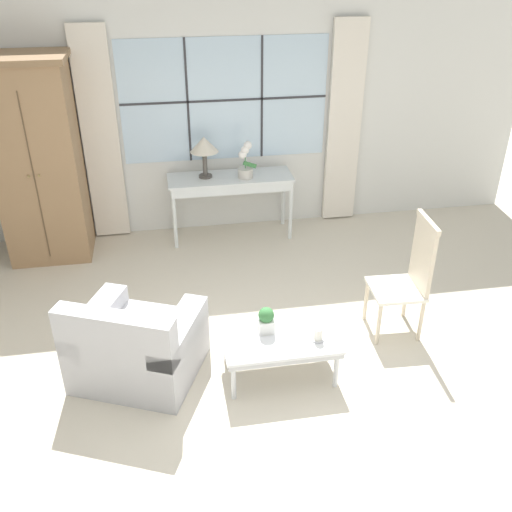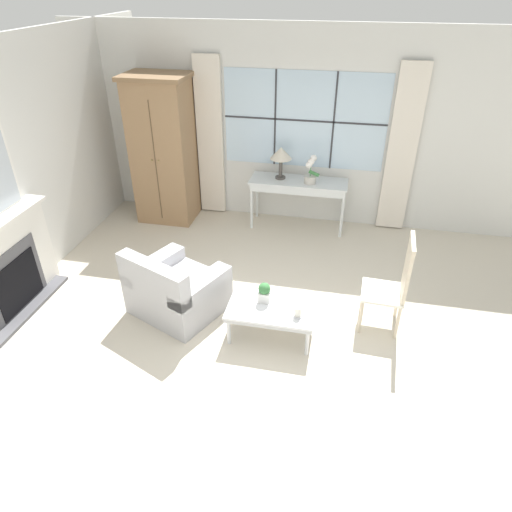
{
  "view_description": "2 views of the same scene",
  "coord_description": "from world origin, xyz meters",
  "px_view_note": "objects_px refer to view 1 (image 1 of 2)",
  "views": [
    {
      "loc": [
        -0.75,
        -3.34,
        3.15
      ],
      "look_at": [
        -0.08,
        0.51,
        0.94
      ],
      "focal_mm": 40.0,
      "sensor_mm": 36.0,
      "label": 1
    },
    {
      "loc": [
        0.66,
        -3.5,
        3.33
      ],
      "look_at": [
        -0.15,
        0.38,
        0.85
      ],
      "focal_mm": 32.0,
      "sensor_mm": 36.0,
      "label": 2
    }
  ],
  "objects_px": {
    "pillar_candle": "(318,335)",
    "side_chair_wooden": "(410,273)",
    "armchair_upholstered": "(137,348)",
    "potted_plant_small": "(266,320)",
    "armoire": "(38,161)",
    "coffee_table": "(280,340)",
    "potted_orchid": "(245,163)",
    "console_table": "(231,183)",
    "table_lamp": "(204,146)"
  },
  "relations": [
    {
      "from": "table_lamp",
      "to": "armchair_upholstered",
      "type": "bearing_deg",
      "value": -108.66
    },
    {
      "from": "pillar_candle",
      "to": "side_chair_wooden",
      "type": "bearing_deg",
      "value": 27.65
    },
    {
      "from": "side_chair_wooden",
      "to": "potted_plant_small",
      "type": "height_order",
      "value": "side_chair_wooden"
    },
    {
      "from": "console_table",
      "to": "side_chair_wooden",
      "type": "xyz_separation_m",
      "value": [
        1.29,
        -2.11,
        -0.07
      ]
    },
    {
      "from": "potted_orchid",
      "to": "side_chair_wooden",
      "type": "xyz_separation_m",
      "value": [
        1.12,
        -2.05,
        -0.32
      ]
    },
    {
      "from": "console_table",
      "to": "armchair_upholstered",
      "type": "relative_size",
      "value": 1.2
    },
    {
      "from": "table_lamp",
      "to": "side_chair_wooden",
      "type": "distance_m",
      "value": 2.7
    },
    {
      "from": "armchair_upholstered",
      "to": "potted_plant_small",
      "type": "distance_m",
      "value": 1.06
    },
    {
      "from": "potted_orchid",
      "to": "armchair_upholstered",
      "type": "relative_size",
      "value": 0.36
    },
    {
      "from": "console_table",
      "to": "table_lamp",
      "type": "height_order",
      "value": "table_lamp"
    },
    {
      "from": "armchair_upholstered",
      "to": "potted_plant_small",
      "type": "xyz_separation_m",
      "value": [
        1.03,
        -0.1,
        0.22
      ]
    },
    {
      "from": "console_table",
      "to": "side_chair_wooden",
      "type": "height_order",
      "value": "side_chair_wooden"
    },
    {
      "from": "coffee_table",
      "to": "pillar_candle",
      "type": "relative_size",
      "value": 7.29
    },
    {
      "from": "table_lamp",
      "to": "side_chair_wooden",
      "type": "xyz_separation_m",
      "value": [
        1.57,
        -2.14,
        -0.52
      ]
    },
    {
      "from": "armchair_upholstered",
      "to": "potted_plant_small",
      "type": "relative_size",
      "value": 5.29
    },
    {
      "from": "pillar_candle",
      "to": "potted_plant_small",
      "type": "bearing_deg",
      "value": 154.54
    },
    {
      "from": "armoire",
      "to": "potted_orchid",
      "type": "distance_m",
      "value": 2.2
    },
    {
      "from": "potted_orchid",
      "to": "console_table",
      "type": "bearing_deg",
      "value": 160.77
    },
    {
      "from": "table_lamp",
      "to": "coffee_table",
      "type": "height_order",
      "value": "table_lamp"
    },
    {
      "from": "potted_orchid",
      "to": "potted_plant_small",
      "type": "relative_size",
      "value": 1.89
    },
    {
      "from": "armoire",
      "to": "coffee_table",
      "type": "bearing_deg",
      "value": -49.48
    },
    {
      "from": "console_table",
      "to": "potted_plant_small",
      "type": "xyz_separation_m",
      "value": [
        -0.04,
        -2.42,
        -0.18
      ]
    },
    {
      "from": "table_lamp",
      "to": "armoire",
      "type": "bearing_deg",
      "value": -176.53
    },
    {
      "from": "armoire",
      "to": "armchair_upholstered",
      "type": "bearing_deg",
      "value": -67.11
    },
    {
      "from": "console_table",
      "to": "potted_plant_small",
      "type": "distance_m",
      "value": 2.43
    },
    {
      "from": "armoire",
      "to": "potted_plant_small",
      "type": "distance_m",
      "value": 3.13
    },
    {
      "from": "console_table",
      "to": "potted_orchid",
      "type": "xyz_separation_m",
      "value": [
        0.16,
        -0.06,
        0.26
      ]
    },
    {
      "from": "coffee_table",
      "to": "potted_orchid",
      "type": "bearing_deg",
      "value": 87.4
    },
    {
      "from": "potted_orchid",
      "to": "armchair_upholstered",
      "type": "bearing_deg",
      "value": -118.7
    },
    {
      "from": "table_lamp",
      "to": "armchair_upholstered",
      "type": "xyz_separation_m",
      "value": [
        -0.8,
        -2.36,
        -0.85
      ]
    },
    {
      "from": "armoire",
      "to": "armchair_upholstered",
      "type": "relative_size",
      "value": 1.83
    },
    {
      "from": "potted_orchid",
      "to": "table_lamp",
      "type": "bearing_deg",
      "value": 168.81
    },
    {
      "from": "table_lamp",
      "to": "pillar_candle",
      "type": "distance_m",
      "value": 2.79
    },
    {
      "from": "table_lamp",
      "to": "pillar_candle",
      "type": "bearing_deg",
      "value": -76.79
    },
    {
      "from": "table_lamp",
      "to": "potted_plant_small",
      "type": "relative_size",
      "value": 2.11
    },
    {
      "from": "console_table",
      "to": "potted_orchid",
      "type": "relative_size",
      "value": 3.37
    },
    {
      "from": "armoire",
      "to": "side_chair_wooden",
      "type": "xyz_separation_m",
      "value": [
        3.31,
        -2.03,
        -0.49
      ]
    },
    {
      "from": "armoire",
      "to": "armchair_upholstered",
      "type": "distance_m",
      "value": 2.58
    },
    {
      "from": "armoire",
      "to": "potted_orchid",
      "type": "bearing_deg",
      "value": 0.46
    },
    {
      "from": "side_chair_wooden",
      "to": "potted_orchid",
      "type": "bearing_deg",
      "value": 118.73
    },
    {
      "from": "armoire",
      "to": "armchair_upholstered",
      "type": "xyz_separation_m",
      "value": [
        0.95,
        -2.25,
        -0.82
      ]
    },
    {
      "from": "coffee_table",
      "to": "table_lamp",
      "type": "bearing_deg",
      "value": 97.5
    },
    {
      "from": "side_chair_wooden",
      "to": "armoire",
      "type": "bearing_deg",
      "value": 148.48
    },
    {
      "from": "armchair_upholstered",
      "to": "coffee_table",
      "type": "relative_size",
      "value": 1.29
    },
    {
      "from": "side_chair_wooden",
      "to": "armchair_upholstered",
      "type": "bearing_deg",
      "value": -174.76
    },
    {
      "from": "coffee_table",
      "to": "side_chair_wooden",
      "type": "bearing_deg",
      "value": 17.96
    },
    {
      "from": "armoire",
      "to": "coffee_table",
      "type": "relative_size",
      "value": 2.36
    },
    {
      "from": "pillar_candle",
      "to": "armchair_upholstered",
      "type": "bearing_deg",
      "value": 168.76
    },
    {
      "from": "console_table",
      "to": "side_chair_wooden",
      "type": "relative_size",
      "value": 1.29
    },
    {
      "from": "console_table",
      "to": "side_chair_wooden",
      "type": "distance_m",
      "value": 2.47
    }
  ]
}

